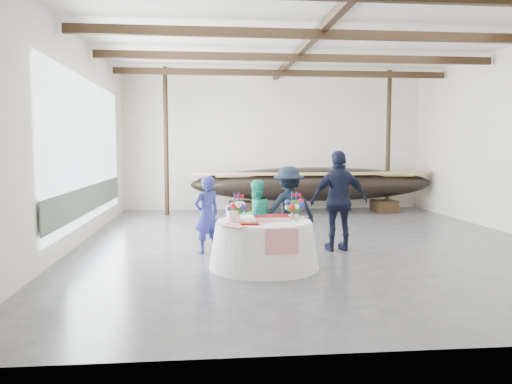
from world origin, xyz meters
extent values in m
cube|color=#3D3D42|center=(0.00, 0.00, 0.00)|extent=(10.00, 12.00, 0.01)
cube|color=silver|center=(0.00, 6.00, 2.25)|extent=(10.00, 0.02, 4.50)
cube|color=silver|center=(0.00, -6.00, 2.25)|extent=(10.00, 0.02, 4.50)
cube|color=silver|center=(-5.00, 0.00, 2.25)|extent=(0.02, 12.00, 4.50)
cube|color=white|center=(0.00, 0.00, 4.50)|extent=(10.00, 12.00, 0.01)
cube|color=black|center=(0.00, -1.00, 4.25)|extent=(9.80, 0.12, 0.18)
cube|color=black|center=(0.00, 1.50, 4.25)|extent=(9.80, 0.12, 0.18)
cube|color=black|center=(0.00, 4.00, 4.25)|extent=(9.80, 0.12, 0.18)
cube|color=black|center=(0.00, 0.00, 4.38)|extent=(0.15, 11.76, 0.15)
cylinder|color=black|center=(-3.50, 4.76, 2.25)|extent=(0.14, 0.14, 4.50)
cylinder|color=black|center=(3.50, 4.76, 2.25)|extent=(0.14, 0.14, 4.50)
cube|color=silver|center=(-4.95, 1.00, 2.00)|extent=(0.02, 7.00, 3.20)
cube|color=#596654|center=(-4.94, 1.00, 0.90)|extent=(0.02, 7.00, 0.60)
cube|color=black|center=(-1.23, 4.76, 0.19)|extent=(0.68, 0.87, 0.39)
cube|color=black|center=(3.41, 4.76, 0.19)|extent=(0.68, 0.87, 0.39)
ellipsoid|color=black|center=(1.09, 4.76, 0.92)|extent=(7.74, 1.55, 1.06)
cube|color=#9E7A4C|center=(1.09, 4.76, 1.21)|extent=(6.20, 1.02, 0.06)
cone|color=white|center=(-1.30, -2.31, 0.39)|extent=(1.89, 1.89, 0.78)
cylinder|color=white|center=(-1.30, -2.31, 0.79)|extent=(1.61, 1.61, 0.04)
cube|color=red|center=(-1.30, -2.31, 0.82)|extent=(1.69, 1.56, 0.01)
cube|color=white|center=(-1.17, -2.27, 0.85)|extent=(0.60, 0.40, 0.07)
cylinder|color=white|center=(-1.84, -2.46, 0.90)|extent=(0.18, 0.18, 0.18)
cylinder|color=white|center=(-1.85, -1.99, 0.92)|extent=(0.18, 0.18, 0.21)
cube|color=maroon|center=(-1.59, -2.73, 0.83)|extent=(0.30, 0.24, 0.03)
cone|color=silver|center=(-0.76, -2.43, 0.87)|extent=(0.09, 0.09, 0.12)
imported|color=navy|center=(-2.28, -1.01, 0.76)|extent=(0.66, 0.60, 1.51)
imported|color=#22B38F|center=(-1.33, -1.11, 0.72)|extent=(0.85, 0.77, 1.44)
imported|color=black|center=(-0.66, -1.00, 0.85)|extent=(1.19, 0.82, 1.69)
imported|color=black|center=(0.36, -1.03, 1.00)|extent=(1.22, 0.60, 2.01)
camera|label=1|loc=(-2.27, -10.71, 2.04)|focal=35.00mm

